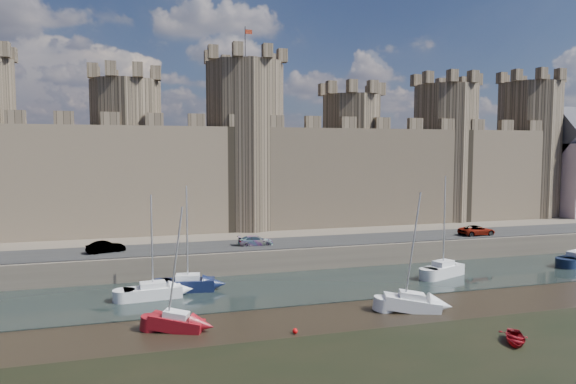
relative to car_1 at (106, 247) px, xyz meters
The scene contains 14 objects.
water_channel 19.13m from the car_1, 31.41° to the right, with size 160.00×12.00×0.08m, color black.
quay 30.78m from the car_1, 58.38° to the left, with size 160.00×60.00×2.50m, color #4C443A.
road 16.12m from the car_1, ahead, with size 160.00×7.00×0.10m, color black.
castle 22.64m from the car_1, 42.47° to the left, with size 108.50×11.00×29.00m.
car_1 is the anchor object (origin of this frame).
car_2 16.19m from the car_1, ahead, with size 1.64×4.03×1.17m, color gray.
car_3 44.99m from the car_1, ahead, with size 2.18×4.73×1.32m, color gray.
sailboat_0 11.37m from the car_1, 65.94° to the right, with size 5.17×2.39×9.39m.
sailboat_1 11.75m from the car_1, 47.40° to the right, with size 5.23×2.66×10.01m.
sailboat_2 35.86m from the car_1, 16.85° to the right, with size 5.29×3.57×10.64m.
sailboat_4 20.12m from the car_1, 72.57° to the right, with size 4.26×2.97×9.30m.
sailboat_5 32.08m from the car_1, 38.10° to the right, with size 4.97×3.26×10.00m.
dinghy_4 40.11m from the car_1, 44.84° to the right, with size 1.98×0.58×2.78m, color maroon.
buoy_1 26.48m from the car_1, 57.18° to the right, with size 0.39×0.39×0.39m, color red.
Camera 1 is at (-12.57, -23.19, 13.33)m, focal length 32.00 mm.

